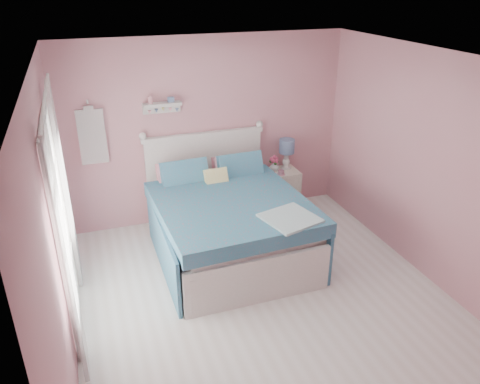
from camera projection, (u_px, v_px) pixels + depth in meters
floor at (266, 301)px, 5.18m from camera, size 4.50×4.50×0.00m
room_shell at (269, 169)px, 4.51m from camera, size 4.50×4.50×4.50m
bed at (228, 223)px, 5.95m from camera, size 1.84×2.27×1.30m
nightstand at (282, 190)px, 7.09m from camera, size 0.44×0.44×0.64m
table_lamp at (287, 148)px, 6.90m from camera, size 0.23×0.23×0.46m
vase at (274, 166)px, 6.92m from camera, size 0.18×0.18×0.14m
teacup at (281, 172)px, 6.80m from camera, size 0.10×0.10×0.07m
roses at (274, 159)px, 6.87m from camera, size 0.14×0.11×0.12m
wall_shelf at (162, 105)px, 6.14m from camera, size 0.50×0.15×0.25m
hanging_dress at (92, 137)px, 5.99m from camera, size 0.34×0.03×0.72m
french_door at (62, 229)px, 4.48m from camera, size 0.04×1.32×2.16m
curtain_near at (67, 259)px, 3.82m from camera, size 0.04×0.40×2.32m
curtain_far at (65, 188)px, 5.09m from camera, size 0.04×0.40×2.32m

